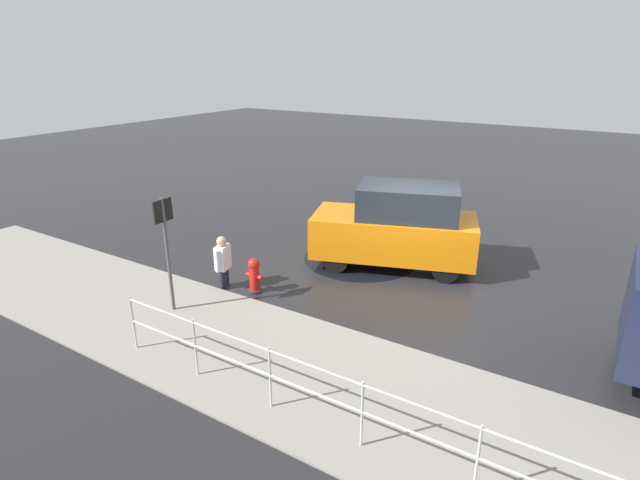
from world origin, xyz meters
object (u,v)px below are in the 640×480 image
at_px(pedestrian, 223,259).
at_px(sign_post, 166,239).
at_px(moving_hatchback, 397,226).
at_px(fire_hydrant, 254,275).

xyz_separation_m(pedestrian, sign_post, (0.13, 1.39, 0.90)).
bearing_deg(moving_hatchback, sign_post, 57.76).
distance_m(fire_hydrant, pedestrian, 0.81).
bearing_deg(pedestrian, fire_hydrant, -166.61).
height_order(moving_hatchback, sign_post, sign_post).
xyz_separation_m(fire_hydrant, sign_post, (0.86, 1.57, 1.18)).
height_order(fire_hydrant, sign_post, sign_post).
bearing_deg(sign_post, pedestrian, -95.16).
relative_size(moving_hatchback, pedestrian, 3.48).
height_order(pedestrian, sign_post, sign_post).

